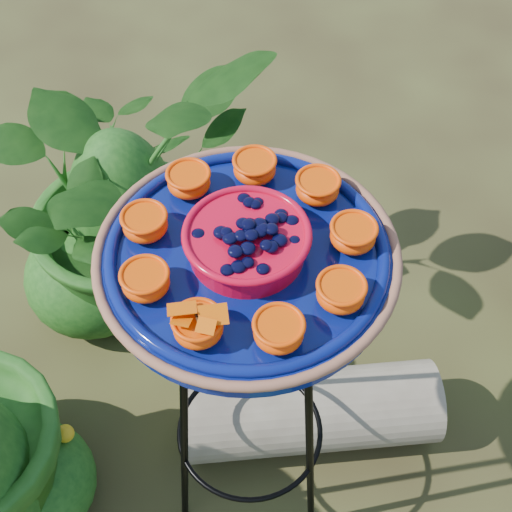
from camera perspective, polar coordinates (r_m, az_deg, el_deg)
name	(u,v)px	position (r m, az deg, el deg)	size (l,w,h in m)	color
ground_plane	(287,479)	(1.80, 2.50, -17.36)	(20.00, 20.00, 0.00)	black
tripod_stand	(249,379)	(1.33, -0.56, -9.78)	(0.35, 0.35, 0.84)	black
feeder_dish	(247,253)	(1.02, -0.72, 0.23)	(0.49, 0.49, 0.10)	navy
driftwood_log	(312,411)	(1.77, 4.46, -12.23)	(0.20, 0.20, 0.60)	gray
shrub_back_left	(121,190)	(1.82, -10.75, 5.21)	(0.70, 0.61, 0.78)	#164412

